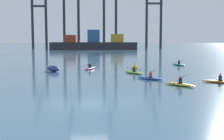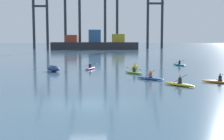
% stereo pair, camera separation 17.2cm
% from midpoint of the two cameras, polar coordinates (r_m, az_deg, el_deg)
% --- Properties ---
extents(ground_plane, '(800.00, 800.00, 0.00)m').
position_cam_midpoint_polar(ground_plane, '(19.42, -4.41, -6.42)').
color(ground_plane, '#476B84').
extents(container_barge, '(37.08, 10.93, 8.47)m').
position_cam_midpoint_polar(container_barge, '(133.46, -3.16, 5.01)').
color(container_barge, '#28282D').
rests_on(container_barge, ground).
extents(gantry_crane_west, '(7.43, 17.78, 31.51)m').
position_cam_midpoint_polar(gantry_crane_west, '(144.90, -13.35, 10.21)').
color(gantry_crane_west, '#232833').
rests_on(gantry_crane_west, ground).
extents(gantry_crane_west_mid, '(7.76, 20.92, 37.38)m').
position_cam_midpoint_polar(gantry_crane_west_mid, '(141.02, -7.48, 11.56)').
color(gantry_crane_west_mid, '#232833').
rests_on(gantry_crane_west_mid, ground).
extents(gantry_crane_east_mid, '(6.90, 15.19, 40.49)m').
position_cam_midpoint_polar(gantry_crane_east_mid, '(145.10, -0.13, 11.71)').
color(gantry_crane_east_mid, '#232833').
rests_on(gantry_crane_east_mid, ground).
extents(gantry_crane_east, '(8.11, 17.00, 35.39)m').
position_cam_midpoint_polar(gantry_crane_east, '(148.15, 8.18, 10.71)').
color(gantry_crane_east, '#232833').
rests_on(gantry_crane_east, ground).
extents(capsized_dinghy, '(2.49, 2.71, 0.76)m').
position_cam_midpoint_polar(capsized_dinghy, '(39.87, -10.85, 0.23)').
color(capsized_dinghy, navy).
rests_on(capsized_dinghy, ground).
extents(channel_buoy, '(0.90, 0.90, 1.00)m').
position_cam_midpoint_polar(channel_buoy, '(42.20, 4.44, 0.62)').
color(channel_buoy, yellow).
rests_on(channel_buoy, ground).
extents(kayak_orange, '(3.05, 2.57, 0.95)m').
position_cam_midpoint_polar(kayak_orange, '(30.31, 19.66, -2.04)').
color(kayak_orange, orange).
rests_on(kayak_orange, ground).
extents(kayak_lime, '(2.38, 3.16, 0.95)m').
position_cam_midpoint_polar(kayak_lime, '(36.74, 4.26, -0.42)').
color(kayak_lime, '#7ABC2D').
rests_on(kayak_lime, ground).
extents(kayak_magenta, '(2.12, 3.39, 0.95)m').
position_cam_midpoint_polar(kayak_magenta, '(42.10, -4.01, 0.35)').
color(kayak_magenta, '#C13384').
rests_on(kayak_magenta, ground).
extents(kayak_yellow, '(2.55, 3.06, 1.01)m').
position_cam_midpoint_polar(kayak_yellow, '(27.61, 12.70, -2.57)').
color(kayak_yellow, yellow).
rests_on(kayak_yellow, ground).
extents(kayak_teal, '(2.12, 3.40, 0.95)m').
position_cam_midpoint_polar(kayak_teal, '(49.61, 12.63, 1.03)').
color(kayak_teal, teal).
rests_on(kayak_teal, ground).
extents(kayak_blue, '(2.85, 2.81, 1.06)m').
position_cam_midpoint_polar(kayak_blue, '(31.42, 7.28, -1.49)').
color(kayak_blue, '#2856B2').
rests_on(kayak_blue, ground).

